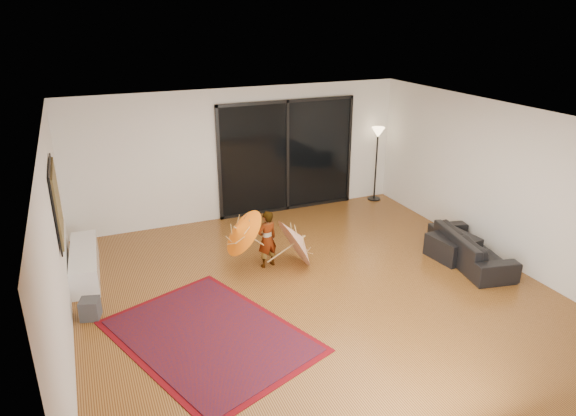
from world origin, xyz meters
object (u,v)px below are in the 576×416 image
media_console (85,263)px  ottoman (453,247)px  child (267,239)px  sofa (471,247)px

media_console → ottoman: size_ratio=2.33×
media_console → child: size_ratio=1.64×
child → ottoman: bearing=149.9°
media_console → ottoman: 6.30m
media_console → child: 3.02m
child → media_console: bearing=-29.6°
media_console → sofa: (6.20, -2.06, 0.04)m
sofa → child: size_ratio=1.84×
sofa → child: 3.54m
sofa → ottoman: 0.31m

